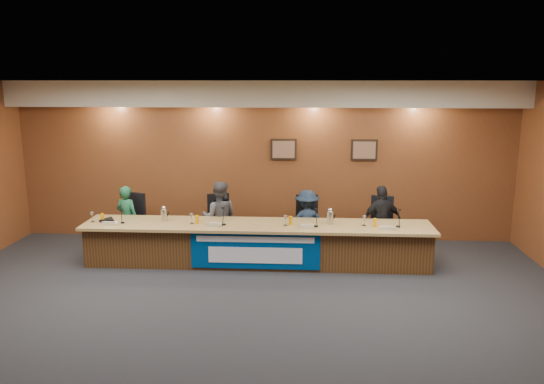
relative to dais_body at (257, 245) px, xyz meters
The scene contains 38 objects.
floor 2.43m from the dais_body, 90.00° to the right, with size 10.00×10.00×0.00m, color black.
ceiling 3.73m from the dais_body, 90.00° to the right, with size 10.00×8.00×0.04m, color silver.
wall_back 2.03m from the dais_body, 90.00° to the left, with size 10.00×0.04×3.20m, color brown.
soffit 2.93m from the dais_body, 90.00° to the left, with size 10.00×0.50×0.50m, color beige.
dais_body is the anchor object (origin of this frame).
dais_top 0.38m from the dais_body, 90.00° to the right, with size 6.10×0.95×0.05m, color #A07E48.
banner 0.42m from the dais_body, 90.00° to the right, with size 2.20×0.02×0.65m, color navy.
banner_text_upper 0.49m from the dais_body, 90.00° to the right, with size 2.00×0.01×0.10m, color silver.
banner_text_lower 0.43m from the dais_body, 90.00° to the right, with size 1.60×0.01×0.28m, color silver.
wall_photo_left 2.21m from the dais_body, 75.71° to the left, with size 0.52×0.04×0.42m, color black.
wall_photo_right 2.95m from the dais_body, 38.13° to the left, with size 0.52×0.04×0.42m, color black.
panelist_a 2.61m from the dais_body, 166.90° to the left, with size 0.46×0.30×1.27m, color #1A5535.
panelist_b 1.02m from the dais_body, 142.40° to the left, with size 0.67×0.52×1.37m, color #4C4B4F.
panelist_c 1.09m from the dais_body, 33.92° to the left, with size 0.79×0.46×1.23m, color #152133.
panelist_d 2.35m from the dais_body, 14.64° to the left, with size 0.78×0.32×1.33m, color black.
office_chair_a 2.62m from the dais_body, 164.77° to the left, with size 0.48×0.48×0.08m, color black.
office_chair_b 1.04m from the dais_body, 137.98° to the left, with size 0.48×0.48×0.08m, color black.
office_chair_c 1.12m from the dais_body, 38.20° to the left, with size 0.48×0.48×0.08m, color black.
office_chair_d 2.36m from the dais_body, 17.00° to the left, with size 0.48×0.48×0.08m, color black.
nameplate_a 2.60m from the dais_body, behind, with size 0.24×0.06×0.09m, color white.
microphone_a 2.40m from the dais_body, behind, with size 0.07×0.07×0.02m, color black.
juice_glass_a 2.79m from the dais_body, behind, with size 0.06×0.06×0.15m, color orange.
water_glass_a 2.96m from the dais_body, behind, with size 0.08×0.08×0.18m, color silver.
nameplate_b 0.90m from the dais_body, 158.65° to the right, with size 0.24×0.06×0.09m, color white.
microphone_b 0.72m from the dais_body, 163.67° to the right, with size 0.07×0.07×0.02m, color black.
juice_glass_b 1.16m from the dais_body, behind, with size 0.06×0.06×0.15m, color orange.
water_glass_b 1.24m from the dais_body, behind, with size 0.08×0.08×0.18m, color silver.
nameplate_c 1.03m from the dais_body, 19.93° to the right, with size 0.24×0.06×0.09m, color white.
microphone_c 1.12m from the dais_body, ahead, with size 0.07×0.07×0.02m, color black.
juice_glass_c 0.76m from the dais_body, ahead, with size 0.06×0.06×0.15m, color orange.
water_glass_c 0.72m from the dais_body, 14.91° to the right, with size 0.08×0.08×0.18m, color silver.
nameplate_d 2.29m from the dais_body, ahead, with size 0.24×0.06×0.09m, color white.
microphone_d 2.47m from the dais_body, ahead, with size 0.07×0.07×0.02m, color black.
juice_glass_d 2.09m from the dais_body, ahead, with size 0.06×0.06×0.15m, color orange.
water_glass_d 1.92m from the dais_body, ahead, with size 0.08×0.08×0.18m, color silver.
carafe_left 1.74m from the dais_body, behind, with size 0.11×0.11×0.22m, color silver.
carafe_right 1.38m from the dais_body, ahead, with size 0.11×0.11×0.23m, color silver.
speakerphone 2.69m from the dais_body, behind, with size 0.32×0.32×0.05m, color black.
Camera 1 is at (0.79, -6.56, 3.24)m, focal length 35.00 mm.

